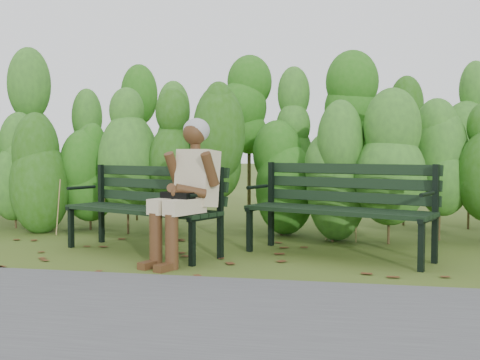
# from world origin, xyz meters

# --- Properties ---
(ground) EXTENTS (80.00, 80.00, 0.00)m
(ground) POSITION_xyz_m (0.00, 0.00, 0.00)
(ground) COLOR #435819
(footpath) EXTENTS (60.00, 2.50, 0.01)m
(footpath) POSITION_xyz_m (0.00, -2.20, 0.01)
(footpath) COLOR #474749
(footpath) RESTS_ON ground
(hedge_band) EXTENTS (11.04, 1.67, 2.42)m
(hedge_band) POSITION_xyz_m (0.00, 1.86, 1.26)
(hedge_band) COLOR #47381E
(hedge_band) RESTS_ON ground
(leaf_litter) EXTENTS (5.60, 2.25, 0.01)m
(leaf_litter) POSITION_xyz_m (0.31, -0.15, 0.00)
(leaf_litter) COLOR #5A3218
(leaf_litter) RESTS_ON ground
(bench_left) EXTENTS (1.87, 1.26, 0.90)m
(bench_left) POSITION_xyz_m (-0.94, 0.16, 0.53)
(bench_left) COLOR black
(bench_left) RESTS_ON ground
(bench_right) EXTENTS (1.95, 1.27, 0.93)m
(bench_right) POSITION_xyz_m (1.04, 0.31, 0.55)
(bench_right) COLOR black
(bench_right) RESTS_ON ground
(seated_woman) EXTENTS (0.67, 0.87, 1.37)m
(seated_woman) POSITION_xyz_m (-0.38, -0.30, 0.76)
(seated_woman) COLOR #C4B18D
(seated_woman) RESTS_ON ground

